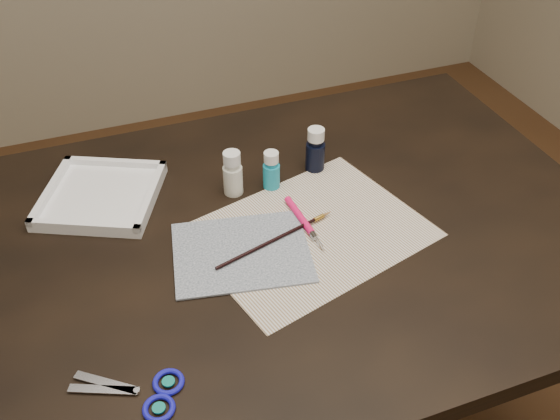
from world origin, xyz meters
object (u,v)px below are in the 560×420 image
object	(u,v)px
paint_bottle_white	(233,173)
palette_tray	(101,195)
paper	(310,232)
paint_bottle_navy	(315,149)
paint_bottle_cyan	(271,170)
canvas	(242,252)
scissors	(124,393)

from	to	relation	value
paint_bottle_white	palette_tray	bearing A→B (deg)	165.27
paper	paint_bottle_navy	distance (m)	0.22
paint_bottle_navy	palette_tray	xyz separation A→B (m)	(-0.45, 0.05, -0.04)
paper	paint_bottle_cyan	xyz separation A→B (m)	(-0.02, 0.16, 0.04)
canvas	paint_bottle_cyan	size ratio (longest dim) A/B	2.91
paint_bottle_white	paint_bottle_cyan	xyz separation A→B (m)	(0.08, -0.01, -0.01)
scissors	paint_bottle_cyan	bearing A→B (deg)	-109.91
canvas	paint_bottle_white	distance (m)	0.19
paint_bottle_white	palette_tray	xyz separation A→B (m)	(-0.26, 0.07, -0.04)
paint_bottle_white	paint_bottle_navy	bearing A→B (deg)	5.58
paper	paint_bottle_navy	xyz separation A→B (m)	(0.09, 0.19, 0.05)
scissors	palette_tray	world-z (taller)	palette_tray
canvas	paper	bearing A→B (deg)	4.20
paint_bottle_navy	paint_bottle_cyan	bearing A→B (deg)	-165.45
paper	canvas	bearing A→B (deg)	-175.80
paper	palette_tray	bearing A→B (deg)	146.23
palette_tray	paper	bearing A→B (deg)	-33.77
canvas	palette_tray	xyz separation A→B (m)	(-0.22, 0.25, 0.01)
paper	paint_bottle_cyan	bearing A→B (deg)	96.94
paint_bottle_white	paint_bottle_cyan	world-z (taller)	paint_bottle_white
paper	paint_bottle_navy	bearing A→B (deg)	64.69
scissors	palette_tray	distance (m)	0.48
canvas	palette_tray	size ratio (longest dim) A/B	1.12
paint_bottle_cyan	paint_bottle_white	bearing A→B (deg)	172.86
scissors	palette_tray	xyz separation A→B (m)	(0.03, 0.48, 0.01)
paint_bottle_cyan	paint_bottle_navy	size ratio (longest dim) A/B	0.86
paper	paint_bottle_navy	size ratio (longest dim) A/B	4.20
scissors	paper	bearing A→B (deg)	-125.66
paint_bottle_cyan	paper	bearing A→B (deg)	-83.06
paper	scissors	world-z (taller)	scissors
canvas	paint_bottle_navy	size ratio (longest dim) A/B	2.49
paper	canvas	distance (m)	0.14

